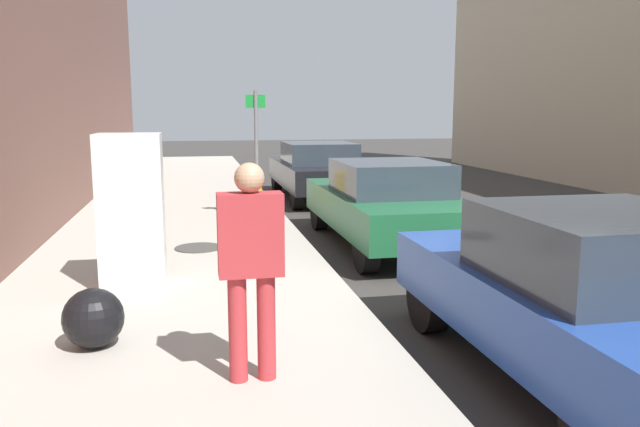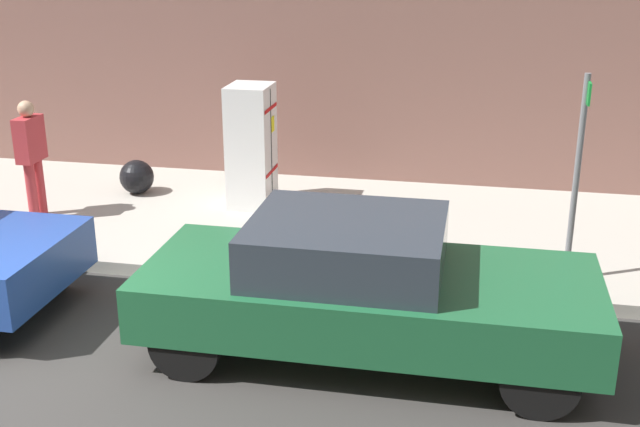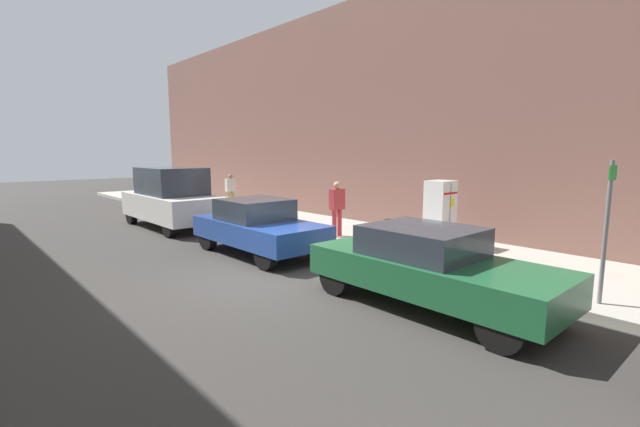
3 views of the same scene
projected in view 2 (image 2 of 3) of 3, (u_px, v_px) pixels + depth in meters
sidewalk_slab at (169, 214)px, 11.62m from camera, size 4.01×44.00×0.16m
discarded_refrigerator at (251, 146)px, 11.48m from camera, size 0.72×0.60×1.77m
manhole_cover at (376, 231)px, 10.72m from camera, size 0.70×0.70×0.02m
street_sign_post at (578, 168)px, 8.80m from camera, size 0.36×0.07×2.38m
trash_bag at (137, 177)px, 12.20m from camera, size 0.52×0.52×0.52m
pedestrian_walking_far at (31, 151)px, 10.96m from camera, size 0.48×0.22×1.65m
parked_sedan_green at (363, 287)px, 7.74m from camera, size 1.79×4.37×1.39m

